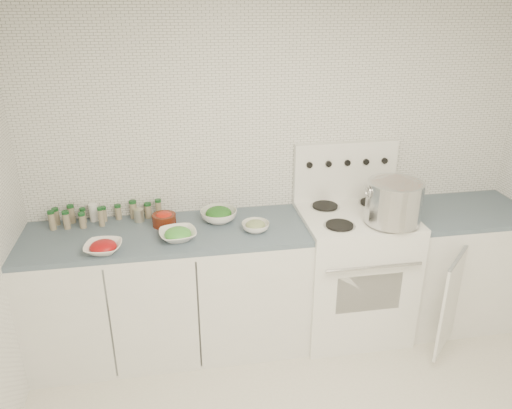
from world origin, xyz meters
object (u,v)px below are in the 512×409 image
at_px(stock_pot, 394,201).
at_px(bowl_tomato, 103,247).
at_px(stove, 352,268).
at_px(bowl_snowpea, 178,234).

relative_size(stock_pot, bowl_tomato, 1.54).
xyz_separation_m(stock_pot, bowl_tomato, (-1.85, -0.02, -0.16)).
distance_m(stock_pot, bowl_tomato, 1.86).
relative_size(stove, bowl_tomato, 5.47).
height_order(stove, stock_pot, stove).
bearing_deg(bowl_tomato, stock_pot, 0.53).
relative_size(stove, bowl_snowpea, 5.14).
bearing_deg(bowl_tomato, bowl_snowpea, 11.62).
bearing_deg(stock_pot, stove, 133.31).
distance_m(bowl_tomato, bowl_snowpea, 0.46).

